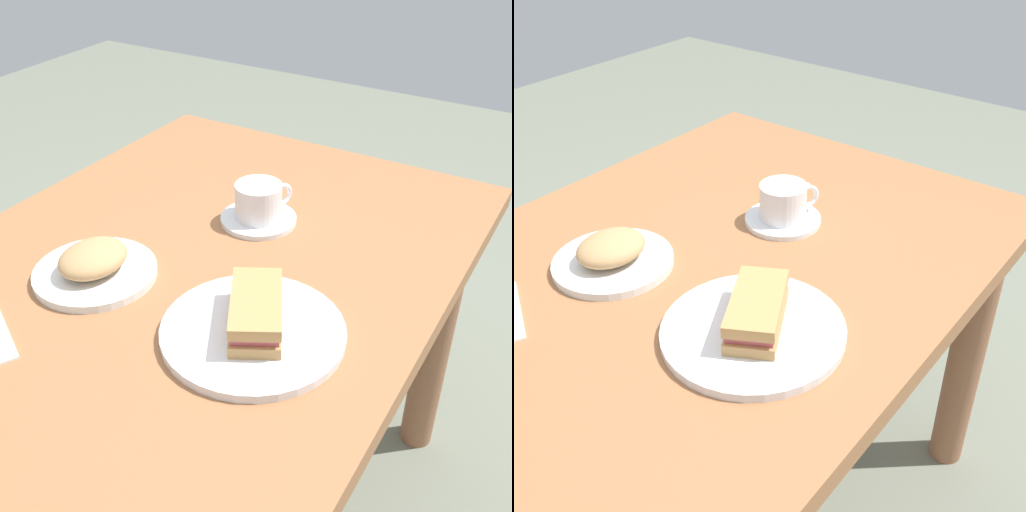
% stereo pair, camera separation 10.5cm
% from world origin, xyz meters
% --- Properties ---
extents(ground_plane, '(6.00, 6.00, 0.00)m').
position_xyz_m(ground_plane, '(0.00, 0.00, 0.00)').
color(ground_plane, slate).
extents(dining_table, '(1.07, 0.83, 0.72)m').
position_xyz_m(dining_table, '(0.00, 0.00, 0.58)').
color(dining_table, '#98633C').
rests_on(dining_table, ground_plane).
extents(sandwich_plate, '(0.27, 0.27, 0.01)m').
position_xyz_m(sandwich_plate, '(-0.13, -0.19, 0.72)').
color(sandwich_plate, white).
rests_on(sandwich_plate, dining_table).
extents(sandwich_front, '(0.17, 0.14, 0.05)m').
position_xyz_m(sandwich_front, '(-0.12, -0.19, 0.75)').
color(sandwich_front, tan).
rests_on(sandwich_front, sandwich_plate).
extents(coffee_saucer, '(0.14, 0.14, 0.01)m').
position_xyz_m(coffee_saucer, '(0.15, -0.03, 0.72)').
color(coffee_saucer, white).
rests_on(coffee_saucer, dining_table).
extents(coffee_cup, '(0.11, 0.09, 0.07)m').
position_xyz_m(coffee_cup, '(0.16, -0.03, 0.76)').
color(coffee_cup, white).
rests_on(coffee_cup, coffee_saucer).
extents(spoon, '(0.10, 0.04, 0.01)m').
position_xyz_m(spoon, '(0.23, -0.01, 0.73)').
color(spoon, silver).
rests_on(spoon, coffee_saucer).
extents(side_plate, '(0.20, 0.20, 0.01)m').
position_xyz_m(side_plate, '(-0.14, 0.11, 0.72)').
color(side_plate, silver).
rests_on(side_plate, dining_table).
extents(side_food_pile, '(0.12, 0.10, 0.04)m').
position_xyz_m(side_food_pile, '(-0.14, 0.11, 0.75)').
color(side_food_pile, tan).
rests_on(side_food_pile, side_plate).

